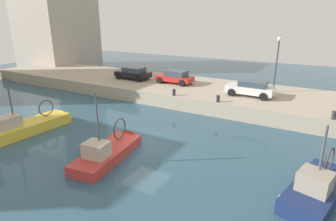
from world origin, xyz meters
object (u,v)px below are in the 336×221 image
Objects in this scene: parked_car_black at (133,73)px; mooring_bollard_north at (174,92)px; mooring_bollard_mid at (218,99)px; fishing_boat_yellow at (30,130)px; quay_streetlamp at (277,55)px; fishing_boat_navy at (318,191)px; parked_car_white at (251,88)px; fishing_boat_red at (112,153)px; mooring_bollard_south at (334,115)px; parked_car_red at (175,77)px.

mooring_bollard_north is (-3.78, -7.17, -0.41)m from parked_car_black.
parked_car_black is 11.80m from mooring_bollard_mid.
quay_streetlamp is (15.21, -13.42, 4.34)m from fishing_boat_yellow.
fishing_boat_navy reaches higher than parked_car_white.
fishing_boat_yellow is 1.45× the size of quay_streetlamp.
parked_car_white is 7.19× the size of mooring_bollard_mid.
mooring_bollard_mid is 4.00m from mooring_bollard_north.
mooring_bollard_mid and mooring_bollard_north have the same top height.
fishing_boat_red is at bearing -173.34° from mooring_bollard_north.
mooring_bollard_south and mooring_bollard_north have the same top height.
fishing_boat_red is at bearing -166.47° from parked_car_red.
parked_car_black reaches higher than mooring_bollard_south.
fishing_boat_navy is at bearing -121.40° from parked_car_black.
mooring_bollard_north is (9.47, 1.11, 1.36)m from fishing_boat_red.
quay_streetlamp reaches higher than fishing_boat_yellow.
fishing_boat_red is (-1.78, 10.52, -0.01)m from fishing_boat_navy.
quay_streetlamp is at bearing -82.60° from parked_car_black.
mooring_bollard_south is 1.00× the size of mooring_bollard_north.
mooring_bollard_south is 12.00m from mooring_bollard_north.
mooring_bollard_north is (9.56, -6.21, 1.36)m from fishing_boat_yellow.
parked_car_red reaches higher than mooring_bollard_north.
quay_streetlamp reaches higher than parked_car_black.
fishing_boat_navy is 10.49× the size of mooring_bollard_north.
parked_car_black is 19.54m from mooring_bollard_south.
parked_car_black is (13.35, 0.96, 1.78)m from fishing_boat_yellow.
parked_car_white is at bearing -43.38° from fishing_boat_yellow.
parked_car_white is 6.98m from mooring_bollard_south.
parked_car_black is at bearing 78.84° from mooring_bollard_south.
parked_car_white is at bearing -29.63° from mooring_bollard_mid.
quay_streetlamp is at bearing -81.04° from parked_car_red.
fishing_boat_red reaches higher than mooring_bollard_mid.
parked_car_white is at bearing -97.59° from parked_car_red.
fishing_boat_red reaches higher than fishing_boat_yellow.
mooring_bollard_south is at bearing -48.98° from fishing_boat_red.
fishing_boat_navy is 10.49× the size of mooring_bollard_mid.
quay_streetlamp is at bearing -21.98° from fishing_boat_red.
mooring_bollard_north is at bearing 56.51° from fishing_boat_navy.
fishing_boat_yellow is at bearing 163.64° from parked_car_red.
mooring_bollard_south is (-3.78, -19.17, -0.41)m from parked_car_black.
fishing_boat_navy is at bearing -80.39° from fishing_boat_red.
mooring_bollard_north is at bearing -152.44° from parked_car_red.
fishing_boat_red reaches higher than mooring_bollard_south.
mooring_bollard_north is 0.11× the size of quay_streetlamp.
fishing_boat_red is at bearing 99.61° from fishing_boat_navy.
fishing_boat_yellow is 20.75m from quay_streetlamp.
mooring_bollard_mid is (7.69, 7.63, 1.35)m from fishing_boat_navy.
fishing_boat_yellow is 11.48m from mooring_bollard_north.
parked_car_red is (1.06, 7.95, -0.01)m from parked_car_white.
fishing_boat_navy reaches higher than parked_car_black.
parked_car_red is 7.07× the size of mooring_bollard_south.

